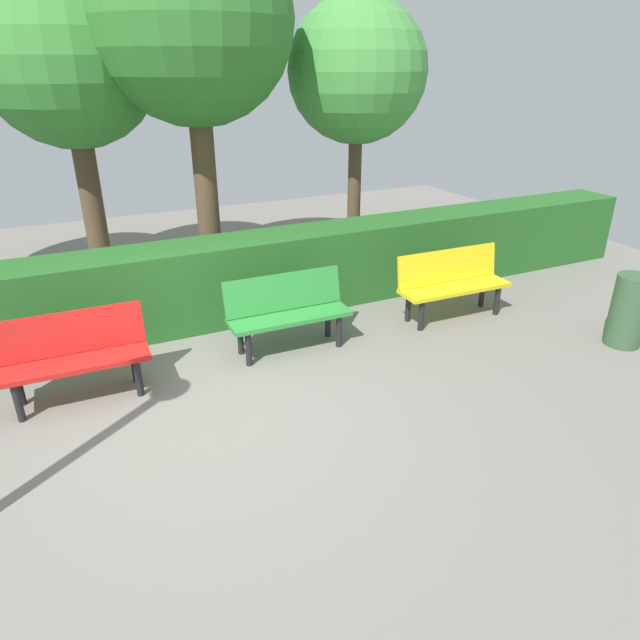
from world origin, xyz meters
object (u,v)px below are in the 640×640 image
bench_yellow (452,281)px  tree_far (67,58)px  tree_near (357,72)px  tree_mid (192,22)px  bench_red (74,353)px  trash_bin (629,311)px  bench_green (287,309)px

bench_yellow → tree_far: 5.73m
tree_near → bench_yellow: bearing=91.4°
bench_yellow → tree_mid: (2.47, -2.44, 3.00)m
bench_yellow → bench_red: (4.50, 0.02, -0.00)m
bench_red → tree_mid: tree_mid is taller
bench_yellow → trash_bin: 2.04m
bench_yellow → tree_near: (0.06, -2.52, 2.41)m
bench_red → trash_bin: size_ratio=1.62×
tree_mid → trash_bin: tree_mid is taller
tree_near → bench_green: bearing=48.3°
tree_near → tree_far: (3.86, -0.76, 0.18)m
tree_mid → tree_far: size_ratio=1.13×
tree_mid → trash_bin: size_ratio=5.65×
bench_yellow → tree_near: bearing=-87.2°
bench_yellow → tree_mid: size_ratio=0.31×
bench_green → trash_bin: bench_green is taller
bench_red → trash_bin: 6.03m
tree_mid → trash_bin: bearing=133.7°
bench_green → tree_near: 4.07m
tree_mid → tree_far: tree_mid is taller
tree_far → trash_bin: bearing=137.4°
bench_green → tree_mid: (0.22, -2.37, 3.00)m
trash_bin → bench_red: bearing=-14.6°
bench_red → bench_yellow: bearing=-178.6°
tree_near → tree_mid: size_ratio=0.82×
bench_yellow → tree_far: tree_far is taller
bench_red → bench_green: bearing=-176.5°
tree_near → tree_far: 3.94m
bench_yellow → bench_green: 2.25m
bench_red → trash_bin: (-5.83, 1.52, -0.05)m
bench_green → bench_red: 2.26m
tree_near → trash_bin: tree_near is taller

